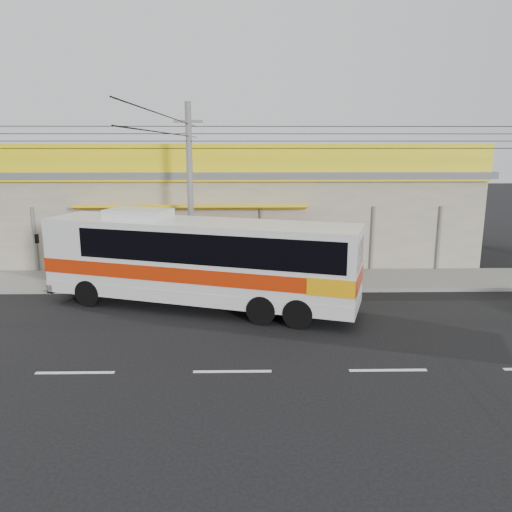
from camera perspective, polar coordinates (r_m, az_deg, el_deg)
The scene contains 7 objects.
ground at distance 15.37m, azimuth -2.45°, elevation -9.02°, with size 120.00×120.00×0.00m, color black.
sidewalk at distance 21.05m, azimuth -2.07°, elevation -2.79°, with size 30.00×3.20×0.15m, color slate.
lane_markings at distance 13.08m, azimuth -2.72°, elevation -13.07°, with size 50.00×0.12×0.01m, color silver, non-canonical shape.
storefront_building at distance 26.05m, azimuth -1.91°, elevation 5.20°, with size 22.60×9.20×5.70m.
coach_bus at distance 17.45m, azimuth -5.99°, elevation -0.14°, with size 11.29×5.67×3.42m.
motorbike_red at distance 22.46m, azimuth -15.92°, elevation -0.97°, with size 0.56×1.61×0.85m, color maroon.
utility_pole at distance 19.56m, azimuth -7.70°, elevation 13.41°, with size 34.00×14.00×7.24m.
Camera 1 is at (0.39, -14.28, 5.67)m, focal length 35.00 mm.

